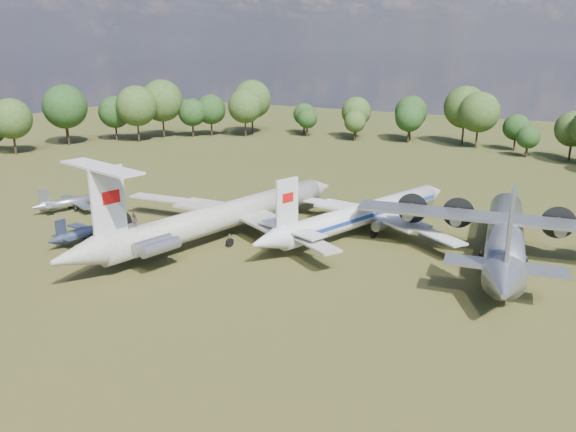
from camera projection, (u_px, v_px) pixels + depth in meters
The scene contains 7 objects.
ground at pixel (237, 229), 79.05m from camera, with size 300.00×300.00×0.00m, color #233C14.
il62_airliner at pixel (225, 221), 74.79m from camera, with size 38.60×50.18×4.92m, color silver, non-canonical shape.
tu104_jet at pixel (364, 218), 77.27m from camera, with size 31.61×42.14×4.21m, color silver, non-canonical shape.
an12_transport at pixel (505, 241), 66.40m from camera, with size 35.63×39.82×5.24m, color #999BA0, non-canonical shape.
small_prop_west at pixel (91, 233), 74.51m from camera, with size 9.79×13.35×1.96m, color black, non-canonical shape.
small_prop_northwest at pixel (74, 204), 88.28m from camera, with size 10.04×13.68×2.01m, color #A8ABB0, non-canonical shape.
person_on_il62 at pixel (135, 220), 63.92m from camera, with size 0.67×0.44×1.83m, color brown.
Camera 1 is at (44.44, -60.95, 24.81)m, focal length 35.00 mm.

